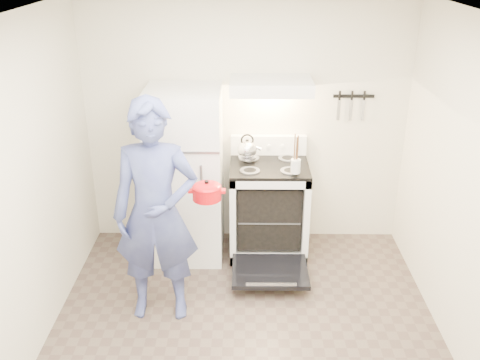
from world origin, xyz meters
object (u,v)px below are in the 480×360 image
Objects in this scene: refrigerator at (186,175)px; tea_kettle at (247,148)px; stove_body at (268,210)px; person at (156,214)px; dutch_oven at (207,193)px.

refrigerator reaches higher than tea_kettle.
person reaches higher than stove_body.
tea_kettle is 0.90× the size of dutch_oven.
tea_kettle is (0.59, 0.10, 0.24)m from refrigerator.
refrigerator is at bearing -178.23° from stove_body.
refrigerator is 0.90× the size of person.
stove_body is (0.81, 0.02, -0.39)m from refrigerator.
stove_body is 1.05m from dutch_oven.
stove_body is 0.49× the size of person.
person is at bearing -123.70° from tea_kettle.
refrigerator is 1.85× the size of stove_body.
stove_body is at bearing 1.77° from refrigerator.
tea_kettle is 0.15× the size of person.
person reaches higher than refrigerator.
dutch_oven is at bearing -113.33° from tea_kettle.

